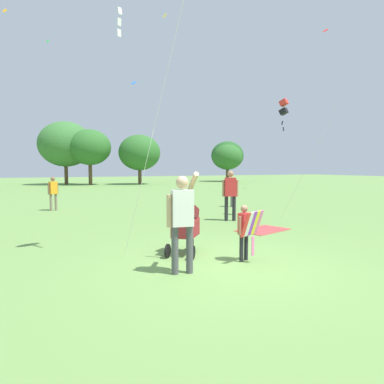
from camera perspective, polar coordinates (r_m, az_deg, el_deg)
The scene contains 11 objects.
ground_plane at distance 6.60m, azimuth 5.51°, elevation -11.83°, with size 120.00×120.00×0.00m, color #668E47.
treeline_distant at distance 37.63m, azimuth -12.74°, elevation 6.79°, with size 33.88×6.98×6.46m.
child_with_butterfly_kite at distance 6.74m, azimuth 8.78°, elevation -5.82°, with size 0.60×0.48×1.09m.
person_adult_flyer at distance 5.84m, azimuth -1.64°, elevation -3.83°, with size 0.59×0.51×1.74m.
stroller at distance 7.22m, azimuth -1.01°, elevation -5.47°, with size 0.93×1.02×1.03m.
kite_orange_delta at distance 12.98m, azimuth 14.92°, elevation 13.24°, with size 1.24×1.58×4.22m.
distant_kites_cluster at distance 33.10m, azimuth -6.63°, elevation 22.93°, with size 22.54×14.86×5.38m.
person_couple_left at distance 11.69m, azimuth 6.33°, elevation 0.12°, with size 0.50×0.36×1.70m.
person_kid_running at distance 15.86m, azimuth 6.64°, elevation 0.08°, with size 0.31×0.28×1.19m.
person_back_turned at distance 15.48m, azimuth -21.92°, elevation 0.20°, with size 0.42×0.30×1.41m.
picnic_blanket at distance 10.19m, azimuth 11.61°, elevation -6.14°, with size 1.47×0.94×0.02m, color #CC3D3D.
Camera 1 is at (-3.20, -5.48, 1.81)m, focal length 32.36 mm.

